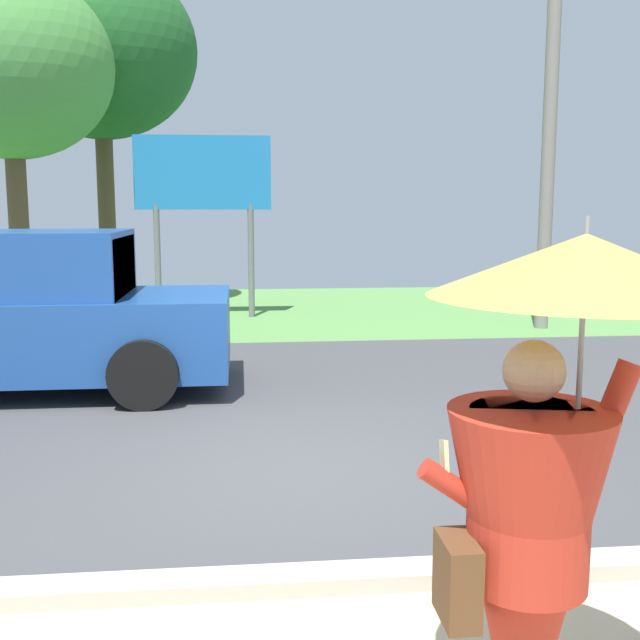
% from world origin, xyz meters
% --- Properties ---
extents(ground_plane, '(40.00, 22.00, 0.20)m').
position_xyz_m(ground_plane, '(0.00, 2.95, -0.05)').
color(ground_plane, '#424244').
extents(monk_pedestrian, '(1.12, 1.10, 2.13)m').
position_xyz_m(monk_pedestrian, '(0.60, -3.55, 1.14)').
color(monk_pedestrian, '#B22D1E').
rests_on(monk_pedestrian, ground_plane).
extents(pickup_truck, '(5.20, 2.28, 1.88)m').
position_xyz_m(pickup_truck, '(-3.18, 3.09, 0.87)').
color(pickup_truck, '#1E478C').
rests_on(pickup_truck, ground_plane).
extents(utility_pole, '(1.80, 0.24, 7.84)m').
position_xyz_m(utility_pole, '(4.90, 6.97, 4.10)').
color(utility_pole, gray).
rests_on(utility_pole, ground_plane).
extents(roadside_billboard, '(2.60, 0.12, 3.50)m').
position_xyz_m(roadside_billboard, '(-1.15, 8.91, 2.55)').
color(roadside_billboard, slate).
rests_on(roadside_billboard, ground_plane).
extents(tree_left_far, '(3.64, 3.64, 6.31)m').
position_xyz_m(tree_left_far, '(-4.49, 8.51, 4.63)').
color(tree_left_far, brown).
rests_on(tree_left_far, ground_plane).
extents(tree_center_back, '(4.00, 4.00, 7.19)m').
position_xyz_m(tree_center_back, '(-3.28, 10.77, 5.34)').
color(tree_center_back, brown).
rests_on(tree_center_back, ground_plane).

